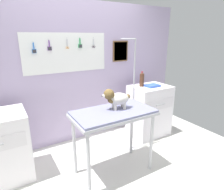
# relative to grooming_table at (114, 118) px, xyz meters

# --- Properties ---
(ground) EXTENTS (4.40, 4.00, 0.04)m
(ground) POSITION_rel_grooming_table_xyz_m (-0.01, -0.16, -0.80)
(ground) COLOR silver
(rear_wall_panel) EXTENTS (4.00, 0.11, 2.30)m
(rear_wall_panel) POSITION_rel_grooming_table_xyz_m (-0.01, 1.11, 0.38)
(rear_wall_panel) COLOR #B3A1C5
(rear_wall_panel) RESTS_ON ground
(grooming_table) EXTENTS (1.03, 0.56, 0.87)m
(grooming_table) POSITION_rel_grooming_table_xyz_m (0.00, 0.00, 0.00)
(grooming_table) COLOR #B7B7BC
(grooming_table) RESTS_ON ground
(grooming_arm) EXTENTS (0.30, 0.11, 1.73)m
(grooming_arm) POSITION_rel_grooming_table_xyz_m (0.52, 0.30, 0.04)
(grooming_arm) COLOR #B7B7BC
(grooming_arm) RESTS_ON ground
(dog) EXTENTS (0.37, 0.22, 0.27)m
(dog) POSITION_rel_grooming_table_xyz_m (0.06, 0.04, 0.24)
(dog) COLOR silver
(dog) RESTS_ON grooming_table
(cabinet_right) EXTENTS (0.68, 0.54, 0.92)m
(cabinet_right) POSITION_rel_grooming_table_xyz_m (1.10, 0.57, -0.32)
(cabinet_right) COLOR white
(cabinet_right) RESTS_ON ground
(soda_bottle) EXTENTS (0.08, 0.08, 0.26)m
(soda_bottle) POSITION_rel_grooming_table_xyz_m (0.97, 0.65, 0.26)
(soda_bottle) COLOR #4C2E1F
(soda_bottle) RESTS_ON cabinet_right
(supply_tray) EXTENTS (0.24, 0.18, 0.04)m
(supply_tray) POSITION_rel_grooming_table_xyz_m (1.11, 0.53, 0.16)
(supply_tray) COLOR blue
(supply_tray) RESTS_ON cabinet_right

